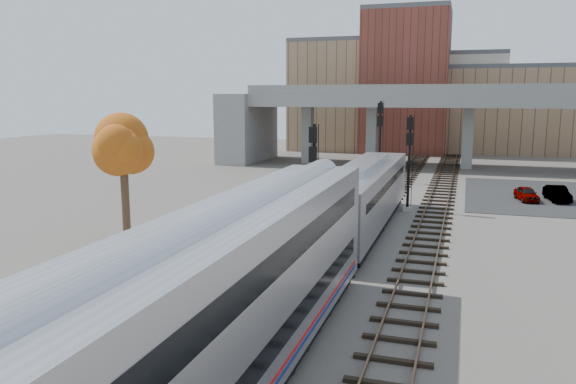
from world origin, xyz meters
The scene contains 15 objects.
ground centered at (0.00, 0.00, 0.00)m, with size 160.00×160.00×0.00m, color #47423D.
platform centered at (-7.25, 0.00, 0.17)m, with size 4.50×60.00×0.35m, color #9E9E99.
yellow_strip centered at (-5.35, 0.00, 0.35)m, with size 0.70×60.00×0.01m, color yellow.
tracks centered at (0.93, 12.50, 0.08)m, with size 10.70×95.00×0.25m.
overpass centered at (4.92, 45.00, 5.81)m, with size 54.00×12.00×9.50m.
buildings_far centered at (1.26, 66.57, 7.88)m, with size 43.00×21.00×20.60m.
parking_lot centered at (14.00, 28.00, 0.02)m, with size 14.00×18.00×0.04m, color black.
locomotive centered at (1.00, 11.53, 2.28)m, with size 3.02×19.05×4.10m.
coach centered at (1.00, -11.08, 2.80)m, with size 3.03×25.00×5.00m.
signal_mast_near centered at (-1.10, 7.24, 3.31)m, with size 0.60×0.64×6.77m.
signal_mast_mid centered at (3.00, 18.35, 3.42)m, with size 0.60×0.64×6.93m.
signal_mast_far centered at (-1.10, 31.82, 3.99)m, with size 0.60×0.64×7.78m.
tree centered at (-10.84, 3.72, 5.40)m, with size 3.60×3.60×7.28m.
car_a centered at (11.64, 25.13, 0.60)m, with size 1.32×3.28×1.12m, color #99999E.
car_b centered at (13.93, 25.66, 0.64)m, with size 1.28×3.66×1.21m, color #99999E.
Camera 1 is at (6.83, -22.40, 8.30)m, focal length 35.00 mm.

